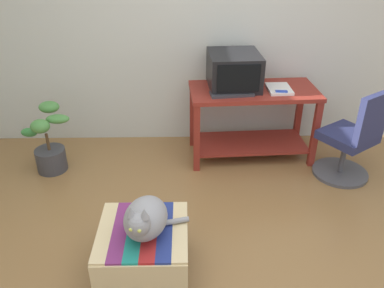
% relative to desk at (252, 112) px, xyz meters
% --- Properties ---
extents(ground_plane, '(14.00, 14.00, 0.00)m').
position_rel_desk_xyz_m(ground_plane, '(-0.55, -1.60, -0.49)').
color(ground_plane, olive).
extents(back_wall, '(8.00, 0.10, 2.60)m').
position_rel_desk_xyz_m(back_wall, '(-0.55, 0.45, 0.81)').
color(back_wall, silver).
rests_on(back_wall, ground_plane).
extents(desk, '(1.25, 0.65, 0.73)m').
position_rel_desk_xyz_m(desk, '(0.00, 0.00, 0.00)').
color(desk, maroon).
rests_on(desk, ground_plane).
extents(tv_monitor, '(0.51, 0.54, 0.33)m').
position_rel_desk_xyz_m(tv_monitor, '(-0.19, 0.07, 0.40)').
color(tv_monitor, black).
rests_on(tv_monitor, desk).
extents(keyboard, '(0.42, 0.20, 0.02)m').
position_rel_desk_xyz_m(keyboard, '(-0.23, -0.14, 0.25)').
color(keyboard, '#333338').
rests_on(keyboard, desk).
extents(book, '(0.23, 0.30, 0.03)m').
position_rel_desk_xyz_m(book, '(0.24, -0.03, 0.25)').
color(book, white).
rests_on(book, desk).
extents(ottoman_with_blanket, '(0.59, 0.60, 0.37)m').
position_rel_desk_xyz_m(ottoman_with_blanket, '(-0.95, -1.58, -0.30)').
color(ottoman_with_blanket, '#4C4238').
rests_on(ottoman_with_blanket, ground_plane).
extents(cat, '(0.45, 0.42, 0.31)m').
position_rel_desk_xyz_m(cat, '(-0.92, -1.62, 0.01)').
color(cat, gray).
rests_on(cat, ottoman_with_blanket).
extents(potted_plant, '(0.45, 0.40, 0.66)m').
position_rel_desk_xyz_m(potted_plant, '(-1.96, -0.25, -0.23)').
color(potted_plant, '#3D3D42').
rests_on(potted_plant, ground_plane).
extents(office_chair, '(0.58, 0.58, 0.89)m').
position_rel_desk_xyz_m(office_chair, '(0.86, -0.43, -0.10)').
color(office_chair, '#4C4C51').
rests_on(office_chair, ground_plane).
extents(stapler, '(0.11, 0.04, 0.04)m').
position_rel_desk_xyz_m(stapler, '(0.23, -0.14, 0.26)').
color(stapler, '#2342B7').
rests_on(stapler, desk).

